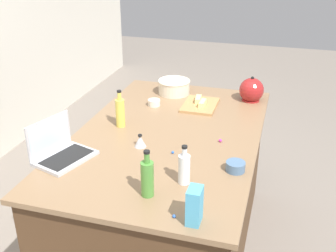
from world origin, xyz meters
TOP-DOWN VIEW (x-y plane):
  - ground_plane at (0.00, 0.00)m, footprint 12.00×12.00m
  - island_counter at (0.00, 0.00)m, footprint 1.81×1.12m
  - laptop at (-0.46, 0.49)m, footprint 0.36×0.31m
  - mixing_bowl_large at (0.69, 0.15)m, footprint 0.25×0.25m
  - bottle_vinegar at (-0.52, -0.23)m, footprint 0.06×0.06m
  - bottle_oil at (0.02, 0.32)m, footprint 0.06×0.06m
  - bottle_olive at (-0.67, -0.10)m, footprint 0.06×0.06m
  - kettle at (0.71, -0.43)m, footprint 0.21×0.18m
  - cutting_board at (0.49, -0.10)m, footprint 0.32×0.23m
  - butter_stick_left at (0.46, -0.12)m, footprint 0.11×0.04m
  - butter_stick_right at (0.53, -0.07)m, footprint 0.11×0.05m
  - ramekin_small at (-0.33, -0.47)m, footprint 0.10×0.10m
  - ramekin_medium at (0.41, 0.22)m, footprint 0.09×0.09m
  - kitchen_timer at (-0.21, 0.11)m, footprint 0.07×0.07m
  - candy_bag at (-0.81, -0.35)m, footprint 0.09×0.06m
  - candy_0 at (0.28, 0.46)m, footprint 0.01×0.01m
  - candy_1 at (-0.80, -0.26)m, footprint 0.02×0.02m
  - candy_2 at (-0.02, -0.33)m, footprint 0.02×0.02m
  - candy_3 at (-0.24, -0.10)m, footprint 0.02×0.02m
  - candy_4 at (0.73, -0.43)m, footprint 0.02×0.02m

SIDE VIEW (x-z plane):
  - ground_plane at x=0.00m, z-range 0.00..0.00m
  - island_counter at x=0.00m, z-range 0.00..0.90m
  - candy_0 at x=0.28m, z-range 0.90..0.91m
  - candy_3 at x=-0.24m, z-range 0.90..0.92m
  - candy_1 at x=-0.80m, z-range 0.90..0.92m
  - candy_4 at x=0.73m, z-range 0.90..0.92m
  - cutting_board at x=0.49m, z-range 0.90..0.92m
  - candy_2 at x=-0.02m, z-range 0.90..0.92m
  - ramekin_medium at x=0.41m, z-range 0.90..0.94m
  - ramekin_small at x=-0.33m, z-range 0.90..0.95m
  - kitchen_timer at x=-0.21m, z-range 0.90..0.97m
  - butter_stick_left at x=0.46m, z-range 0.92..0.95m
  - butter_stick_right at x=0.53m, z-range 0.92..0.95m
  - laptop at x=-0.46m, z-range 0.84..1.06m
  - mixing_bowl_large at x=0.69m, z-range 0.90..1.01m
  - kettle at x=0.71m, z-range 0.88..1.08m
  - bottle_vinegar at x=-0.52m, z-range 0.88..1.09m
  - candy_bag at x=-0.81m, z-range 0.90..1.07m
  - bottle_olive at x=-0.67m, z-range 0.88..1.12m
  - bottle_oil at x=0.02m, z-range 0.88..1.12m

